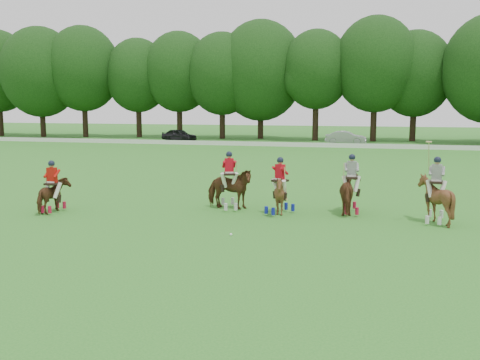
% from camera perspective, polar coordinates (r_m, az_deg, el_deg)
% --- Properties ---
extents(ground, '(180.00, 180.00, 0.00)m').
position_cam_1_polar(ground, '(17.65, -9.63, -6.16)').
color(ground, '#287421').
rests_on(ground, ground).
extents(tree_line, '(117.98, 14.32, 14.75)m').
position_cam_1_polar(tree_line, '(64.13, 8.43, 11.56)').
color(tree_line, black).
rests_on(tree_line, ground).
extents(boundary_rail, '(120.00, 0.10, 0.44)m').
position_cam_1_polar(boundary_rail, '(54.22, 6.87, 3.76)').
color(boundary_rail, white).
rests_on(boundary_rail, ground).
extents(car_left, '(4.50, 2.76, 1.43)m').
position_cam_1_polar(car_left, '(62.28, -6.51, 4.78)').
color(car_left, black).
rests_on(car_left, ground).
extents(car_mid, '(4.33, 1.60, 1.41)m').
position_cam_1_polar(car_mid, '(58.31, 11.22, 4.44)').
color(car_mid, '#929397').
rests_on(car_mid, ground).
extents(polo_red_a, '(1.00, 1.62, 2.09)m').
position_cam_1_polar(polo_red_a, '(22.60, -19.32, -1.45)').
color(polo_red_a, '#472413').
rests_on(polo_red_a, ground).
extents(polo_red_b, '(2.09, 1.95, 2.39)m').
position_cam_1_polar(polo_red_b, '(22.00, -1.16, -0.90)').
color(polo_red_b, '#472413').
rests_on(polo_red_b, ground).
extents(polo_red_c, '(1.82, 1.86, 2.26)m').
position_cam_1_polar(polo_red_c, '(21.04, 4.28, -1.50)').
color(polo_red_c, '#472413').
rests_on(polo_red_c, ground).
extents(polo_stripe_a, '(1.26, 2.06, 2.37)m').
position_cam_1_polar(polo_stripe_a, '(21.59, 11.76, -1.26)').
color(polo_stripe_a, '#472413').
rests_on(polo_stripe_a, ground).
extents(polo_stripe_b, '(1.63, 1.78, 2.97)m').
position_cam_1_polar(polo_stripe_b, '(20.74, 20.12, -1.89)').
color(polo_stripe_b, '#472413').
rests_on(polo_stripe_b, ground).
extents(polo_ball, '(0.09, 0.09, 0.09)m').
position_cam_1_polar(polo_ball, '(17.73, -0.97, -5.84)').
color(polo_ball, white).
rests_on(polo_ball, ground).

